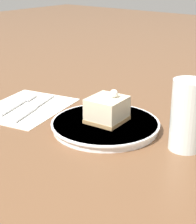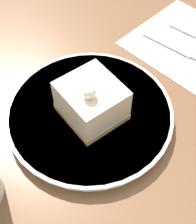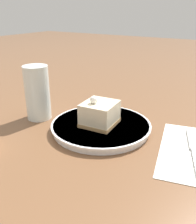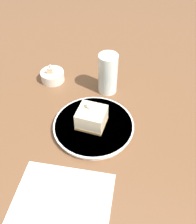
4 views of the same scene
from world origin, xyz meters
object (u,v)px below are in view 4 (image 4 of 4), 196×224
object	(u,v)px
knife	(72,191)
drinking_glass	(108,74)
fork	(52,211)
sugar_bowl	(52,76)
plate	(93,127)
cake_slice	(91,118)

from	to	relation	value
knife	drinking_glass	bearing A→B (deg)	-9.75
fork	sugar_bowl	world-z (taller)	sugar_bowl
plate	knife	bearing A→B (deg)	-170.69
cake_slice	drinking_glass	size ratio (longest dim) A/B	0.62
sugar_bowl	knife	bearing A→B (deg)	-144.18
plate	sugar_bowl	bearing A→B (deg)	55.22
cake_slice	drinking_glass	xyz separation A→B (m)	(0.18, 0.02, 0.02)
fork	drinking_glass	size ratio (longest dim) A/B	1.12
fork	knife	xyz separation A→B (m)	(0.06, -0.02, 0.00)
cake_slice	fork	distance (m)	0.26
plate	fork	xyz separation A→B (m)	(-0.26, -0.01, -0.00)
drinking_glass	cake_slice	bearing A→B (deg)	-173.96
cake_slice	drinking_glass	bearing A→B (deg)	1.03
cake_slice	fork	bearing A→B (deg)	179.07
fork	sugar_bowl	bearing A→B (deg)	11.29
plate	knife	xyz separation A→B (m)	(-0.20, -0.03, -0.00)
fork	knife	size ratio (longest dim) A/B	0.83
fork	drinking_glass	bearing A→B (deg)	-13.50
cake_slice	drinking_glass	distance (m)	0.18
plate	drinking_glass	bearing A→B (deg)	7.86
fork	cake_slice	bearing A→B (deg)	-14.29
fork	plate	bearing A→B (deg)	-15.57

